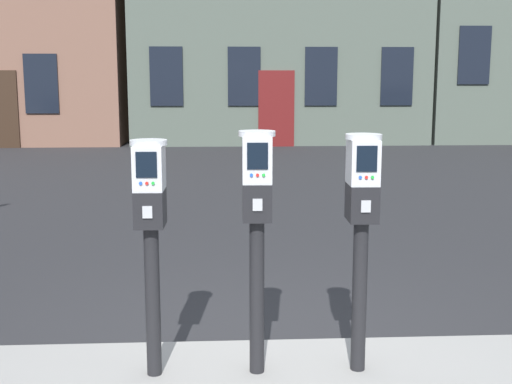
% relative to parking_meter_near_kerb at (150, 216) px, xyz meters
% --- Properties ---
extents(ground_plane, '(160.00, 160.00, 0.00)m').
position_rel_parking_meter_near_kerb_xyz_m(ground_plane, '(0.73, 0.30, -1.13)').
color(ground_plane, '#28282B').
extents(parking_meter_near_kerb, '(0.22, 0.26, 1.44)m').
position_rel_parking_meter_near_kerb_xyz_m(parking_meter_near_kerb, '(0.00, 0.00, 0.00)').
color(parking_meter_near_kerb, black).
rests_on(parking_meter_near_kerb, sidewalk_slab).
extents(parking_meter_twin_adjacent, '(0.22, 0.26, 1.49)m').
position_rel_parking_meter_near_kerb_xyz_m(parking_meter_twin_adjacent, '(0.63, 0.00, 0.03)').
color(parking_meter_twin_adjacent, black).
rests_on(parking_meter_twin_adjacent, sidewalk_slab).
extents(parking_meter_end_of_row, '(0.22, 0.26, 1.46)m').
position_rel_parking_meter_near_kerb_xyz_m(parking_meter_end_of_row, '(1.26, 0.00, 0.02)').
color(parking_meter_end_of_row, black).
rests_on(parking_meter_end_of_row, sidewalk_slab).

